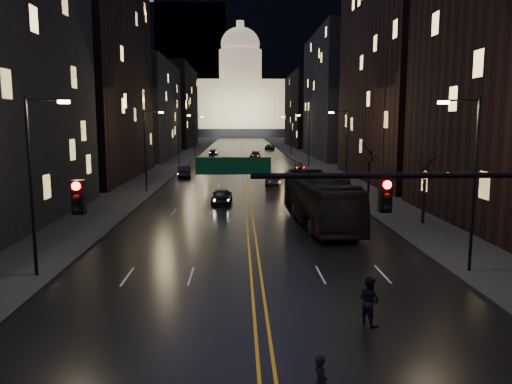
{
  "coord_description": "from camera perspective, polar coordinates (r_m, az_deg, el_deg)",
  "views": [
    {
      "loc": [
        -0.83,
        -14.48,
        7.8
      ],
      "look_at": [
        0.03,
        11.01,
        4.16
      ],
      "focal_mm": 35.0,
      "sensor_mm": 36.0,
      "label": 1
    }
  ],
  "objects": [
    {
      "name": "ground",
      "position": [
        16.46,
        1.25,
        -20.15
      ],
      "size": [
        900.0,
        900.0,
        0.0
      ],
      "primitive_type": "plane",
      "color": "black",
      "rests_on": "ground"
    },
    {
      "name": "road",
      "position": [
        144.69,
        -1.61,
        5.03
      ],
      "size": [
        20.0,
        320.0,
        0.02
      ],
      "primitive_type": "cube",
      "color": "black",
      "rests_on": "ground"
    },
    {
      "name": "sidewalk_left",
      "position": [
        145.28,
        -7.16,
        5.01
      ],
      "size": [
        8.0,
        320.0,
        0.16
      ],
      "primitive_type": "cube",
      "color": "black",
      "rests_on": "ground"
    },
    {
      "name": "sidewalk_right",
      "position": [
        145.44,
        3.94,
        5.06
      ],
      "size": [
        8.0,
        320.0,
        0.16
      ],
      "primitive_type": "cube",
      "color": "black",
      "rests_on": "ground"
    },
    {
      "name": "center_line",
      "position": [
        144.69,
        -1.61,
        5.04
      ],
      "size": [
        0.62,
        320.0,
        0.01
      ],
      "primitive_type": "cube",
      "color": "orange",
      "rests_on": "road"
    },
    {
      "name": "building_left_mid",
      "position": [
        71.65,
        -18.75,
        12.67
      ],
      "size": [
        12.0,
        30.0,
        28.0
      ],
      "primitive_type": "cube",
      "color": "black",
      "rests_on": "ground"
    },
    {
      "name": "building_left_far",
      "position": [
        108.39,
        -12.82,
        9.09
      ],
      "size": [
        12.0,
        34.0,
        20.0
      ],
      "primitive_type": "cube",
      "color": "black",
      "rests_on": "ground"
    },
    {
      "name": "building_left_dist",
      "position": [
        155.84,
        -9.5,
        9.56
      ],
      "size": [
        12.0,
        40.0,
        24.0
      ],
      "primitive_type": "cube",
      "color": "black",
      "rests_on": "ground"
    },
    {
      "name": "building_right_tall",
      "position": [
        68.99,
        17.33,
        17.11
      ],
      "size": [
        12.0,
        30.0,
        38.0
      ],
      "primitive_type": "cube",
      "color": "black",
      "rests_on": "ground"
    },
    {
      "name": "building_right_mid",
      "position": [
        108.81,
        9.81,
        10.74
      ],
      "size": [
        12.0,
        34.0,
        26.0
      ],
      "primitive_type": "cube",
      "color": "black",
      "rests_on": "ground"
    },
    {
      "name": "building_right_dist",
      "position": [
        156.04,
        6.19,
        9.25
      ],
      "size": [
        12.0,
        40.0,
        22.0
      ],
      "primitive_type": "cube",
      "color": "black",
      "rests_on": "ground"
    },
    {
      "name": "mountain_ridge",
      "position": [
        400.69,
        4.1,
        16.31
      ],
      "size": [
        520.0,
        60.0,
        130.0
      ],
      "primitive_type": "cube",
      "color": "black",
      "rests_on": "ground"
    },
    {
      "name": "capitol",
      "position": [
        264.64,
        -1.78,
        10.14
      ],
      "size": [
        90.0,
        50.0,
        58.5
      ],
      "color": "black",
      "rests_on": "ground"
    },
    {
      "name": "traffic_signal",
      "position": [
        16.19,
        22.69,
        -2.09
      ],
      "size": [
        17.29,
        0.45,
        7.0
      ],
      "color": "black",
      "rests_on": "ground"
    },
    {
      "name": "streetlamp_right_near",
      "position": [
        27.24,
        23.39,
        1.74
      ],
      "size": [
        2.13,
        0.25,
        9.0
      ],
      "color": "black",
      "rests_on": "ground"
    },
    {
      "name": "streetlamp_left_near",
      "position": [
        26.57,
        -24.01,
        1.56
      ],
      "size": [
        2.13,
        0.25,
        9.0
      ],
      "color": "black",
      "rests_on": "ground"
    },
    {
      "name": "streetlamp_right_mid",
      "position": [
        55.77,
        10.16,
        5.21
      ],
      "size": [
        2.13,
        0.25,
        9.0
      ],
      "color": "black",
      "rests_on": "ground"
    },
    {
      "name": "streetlamp_left_mid",
      "position": [
        55.45,
        -12.36,
        5.13
      ],
      "size": [
        2.13,
        0.25,
        9.0
      ],
      "color": "black",
      "rests_on": "ground"
    },
    {
      "name": "streetlamp_right_far",
      "position": [
        85.32,
        5.94,
        6.26
      ],
      "size": [
        2.13,
        0.25,
        9.0
      ],
      "color": "black",
      "rests_on": "ground"
    },
    {
      "name": "streetlamp_left_far",
      "position": [
        85.11,
        -8.72,
        6.2
      ],
      "size": [
        2.13,
        0.25,
        9.0
      ],
      "color": "black",
      "rests_on": "ground"
    },
    {
      "name": "streetlamp_right_dist",
      "position": [
        115.1,
        3.9,
        6.75
      ],
      "size": [
        2.13,
        0.25,
        9.0
      ],
      "color": "black",
      "rests_on": "ground"
    },
    {
      "name": "streetlamp_left_dist",
      "position": [
        114.94,
        -6.96,
        6.71
      ],
      "size": [
        2.13,
        0.25,
        9.0
      ],
      "color": "black",
      "rests_on": "ground"
    },
    {
      "name": "tree_right_mid",
      "position": [
        39.14,
        18.78,
        2.9
      ],
      "size": [
        2.4,
        2.4,
        6.65
      ],
      "color": "black",
      "rests_on": "ground"
    },
    {
      "name": "tree_right_far",
      "position": [
        54.36,
        12.84,
        4.47
      ],
      "size": [
        2.4,
        2.4,
        6.65
      ],
      "color": "black",
      "rests_on": "ground"
    },
    {
      "name": "bus",
      "position": [
        37.83,
        7.34,
        -0.92
      ],
      "size": [
        4.2,
        13.82,
        3.79
      ],
      "primitive_type": "imported",
      "rotation": [
        0.0,
        0.0,
        0.08
      ],
      "color": "black",
      "rests_on": "ground"
    },
    {
      "name": "oncoming_car_a",
      "position": [
        47.33,
        -3.94,
        -0.43
      ],
      "size": [
        2.06,
        4.64,
        1.55
      ],
      "primitive_type": "imported",
      "rotation": [
        0.0,
        0.0,
        3.09
      ],
      "color": "black",
      "rests_on": "ground"
    },
    {
      "name": "oncoming_car_b",
      "position": [
        70.27,
        -8.2,
        2.34
      ],
      "size": [
        2.28,
        5.17,
        1.65
      ],
      "primitive_type": "imported",
      "rotation": [
        0.0,
        0.0,
        3.25
      ],
      "color": "black",
      "rests_on": "ground"
    },
    {
      "name": "oncoming_car_c",
      "position": [
        89.17,
        -3.33,
        3.57
      ],
      "size": [
        2.82,
        5.54,
        1.5
      ],
      "primitive_type": "imported",
      "rotation": [
        0.0,
        0.0,
        3.08
      ],
      "color": "black",
      "rests_on": "ground"
    },
    {
      "name": "oncoming_car_d",
      "position": [
        116.07,
        -4.91,
        4.57
      ],
      "size": [
        2.04,
        4.7,
        1.35
      ],
      "primitive_type": "imported",
      "rotation": [
        0.0,
        0.0,
        3.11
      ],
      "color": "black",
      "rests_on": "ground"
    },
    {
      "name": "receding_car_a",
      "position": [
        60.21,
        1.99,
        1.41
      ],
      "size": [
        2.24,
        4.83,
        1.53
      ],
      "primitive_type": "imported",
      "rotation": [
        0.0,
        0.0,
        -0.14
      ],
      "color": "black",
      "rests_on": "ground"
    },
    {
      "name": "receding_car_b",
      "position": [
        78.42,
        4.91,
        2.92
      ],
      "size": [
        1.93,
        4.35,
        1.45
      ],
      "primitive_type": "imported",
      "rotation": [
        0.0,
        0.0,
        -0.05
      ],
      "color": "black",
      "rests_on": "ground"
    },
    {
      "name": "receding_car_c",
      "position": [
        104.35,
        -0.1,
        4.23
      ],
      "size": [
        2.6,
        5.19,
        1.45
      ],
      "primitive_type": "imported",
      "rotation": [
        0.0,
        0.0,
        -0.12
      ],
      "color": "black",
      "rests_on": "ground"
    },
    {
      "name": "receding_car_d",
      "position": [
        137.05,
        1.59,
        5.17
      ],
      "size": [
        3.1,
        5.7,
        1.51
      ],
      "primitive_type": "imported",
      "rotation": [
        0.0,
        0.0,
        -0.11
      ],
      "color": "black",
      "rests_on": "ground"
    },
    {
      "name": "pedestrian_a",
      "position": [
        14.46,
        7.38,
        -20.87
      ],
      "size": [
        0.53,
        0.67,
        1.6
      ],
      "primitive_type": "imported",
      "rotation": [
        0.0,
        0.0,
        1.85
      ],
      "color": "black",
      "rests_on": "ground"
    },
    {
      "name": "pedestrian_b",
      "position": [
        20.05,
        12.79,
        -12.03
      ],
      "size": [
        0.95,
        1.06,
        1.92
      ],
      "primitive_type": "imported",
      "rotation": [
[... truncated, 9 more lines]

